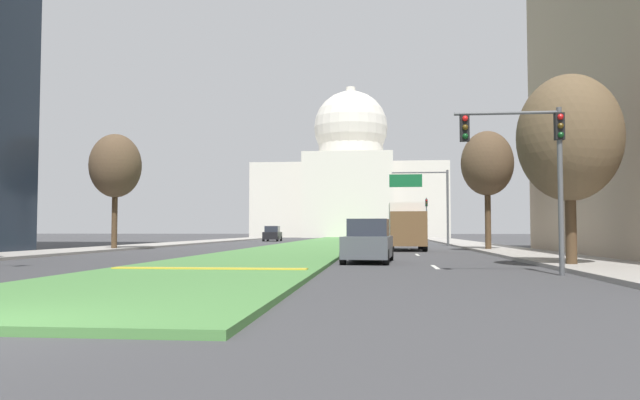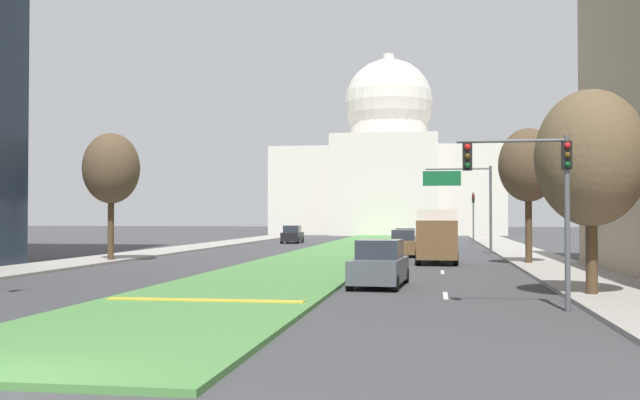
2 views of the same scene
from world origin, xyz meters
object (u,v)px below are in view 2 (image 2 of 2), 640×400
(box_truck_delivery, at_px, (437,235))
(sedan_distant, at_px, (405,240))
(street_tree_left_mid, at_px, (111,169))
(sedan_midblock, at_px, (404,244))
(street_tree_right_near, at_px, (591,158))
(sedan_far_horizon, at_px, (292,235))
(sedan_lead_stopped, at_px, (379,265))
(overhead_guide_sign, at_px, (466,191))
(capitol_building, at_px, (389,170))
(traffic_light_near_right, at_px, (537,183))
(traffic_light_far_right, at_px, (473,211))
(street_tree_right_mid, at_px, (528,166))

(box_truck_delivery, bearing_deg, sedan_distant, 98.58)
(street_tree_left_mid, height_order, sedan_midblock, street_tree_left_mid)
(street_tree_right_near, height_order, sedan_far_horizon, street_tree_right_near)
(sedan_midblock, height_order, sedan_distant, sedan_midblock)
(sedan_lead_stopped, relative_size, box_truck_delivery, 0.72)
(overhead_guide_sign, relative_size, sedan_distant, 1.40)
(street_tree_left_mid, distance_m, sedan_distant, 26.27)
(capitol_building, height_order, sedan_far_horizon, capitol_building)
(traffic_light_near_right, height_order, traffic_light_far_right, same)
(sedan_distant, bearing_deg, traffic_light_far_right, 66.38)
(traffic_light_far_right, distance_m, sedan_midblock, 25.66)
(sedan_midblock, bearing_deg, sedan_distant, 91.71)
(traffic_light_near_right, distance_m, street_tree_left_mid, 29.92)
(traffic_light_far_right, distance_m, sedan_lead_stopped, 47.20)
(capitol_building, relative_size, sedan_far_horizon, 7.57)
(traffic_light_near_right, height_order, box_truck_delivery, traffic_light_near_right)
(capitol_building, height_order, street_tree_right_mid, capitol_building)
(capitol_building, bearing_deg, sedan_midblock, -85.51)
(sedan_lead_stopped, xyz_separation_m, box_truck_delivery, (2.29, 15.27, 0.81))
(traffic_light_far_right, height_order, sedan_distant, traffic_light_far_right)
(traffic_light_far_right, height_order, sedan_lead_stopped, traffic_light_far_right)
(street_tree_left_mid, relative_size, box_truck_delivery, 1.23)
(capitol_building, distance_m, street_tree_left_mid, 73.96)
(street_tree_right_near, xyz_separation_m, street_tree_left_mid, (-24.80, 15.84, 0.89))
(sedan_midblock, relative_size, sedan_far_horizon, 0.97)
(street_tree_right_near, height_order, street_tree_left_mid, street_tree_left_mid)
(sedan_lead_stopped, bearing_deg, street_tree_left_mid, 143.32)
(capitol_building, height_order, traffic_light_far_right, capitol_building)
(street_tree_left_mid, bearing_deg, traffic_light_far_right, 55.40)
(sedan_midblock, bearing_deg, street_tree_right_near, -73.31)
(sedan_midblock, xyz_separation_m, sedan_far_horizon, (-12.46, 23.40, -0.01))
(street_tree_right_near, height_order, street_tree_right_mid, street_tree_right_mid)
(capitol_building, distance_m, sedan_midblock, 64.61)
(overhead_guide_sign, height_order, street_tree_right_near, street_tree_right_near)
(street_tree_right_mid, bearing_deg, sedan_lead_stopped, -118.25)
(street_tree_right_near, bearing_deg, overhead_guide_sign, 96.01)
(street_tree_right_mid, distance_m, sedan_midblock, 11.96)
(sedan_midblock, xyz_separation_m, box_truck_delivery, (2.26, -6.65, 0.82))
(street_tree_left_mid, relative_size, sedan_far_horizon, 1.72)
(capitol_building, distance_m, overhead_guide_sign, 60.70)
(street_tree_right_mid, distance_m, box_truck_delivery, 6.68)
(street_tree_right_mid, distance_m, sedan_far_horizon, 37.51)
(street_tree_right_near, height_order, sedan_lead_stopped, street_tree_right_near)
(sedan_distant, relative_size, box_truck_delivery, 0.72)
(sedan_lead_stopped, xyz_separation_m, sedan_midblock, (0.03, 21.93, -0.01))
(traffic_light_near_right, distance_m, sedan_lead_stopped, 8.99)
(traffic_light_far_right, bearing_deg, sedan_far_horizon, -175.58)
(traffic_light_near_right, height_order, sedan_distant, traffic_light_near_right)
(street_tree_left_mid, distance_m, sedan_midblock, 20.14)
(street_tree_right_mid, height_order, sedan_lead_stopped, street_tree_right_mid)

